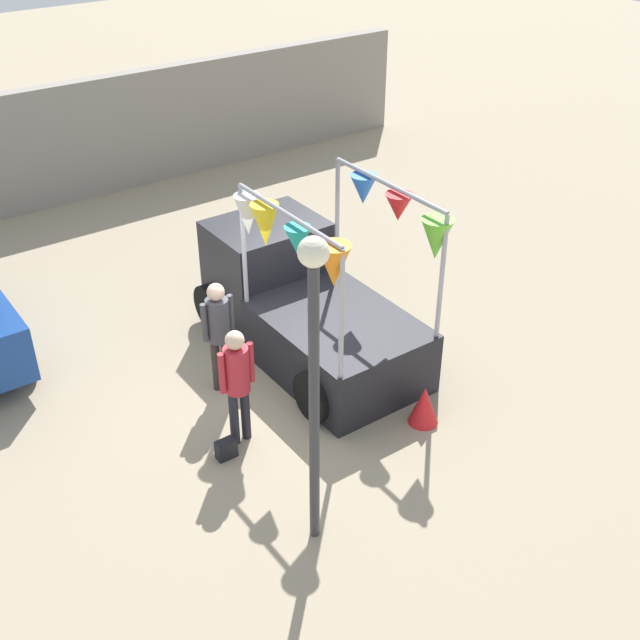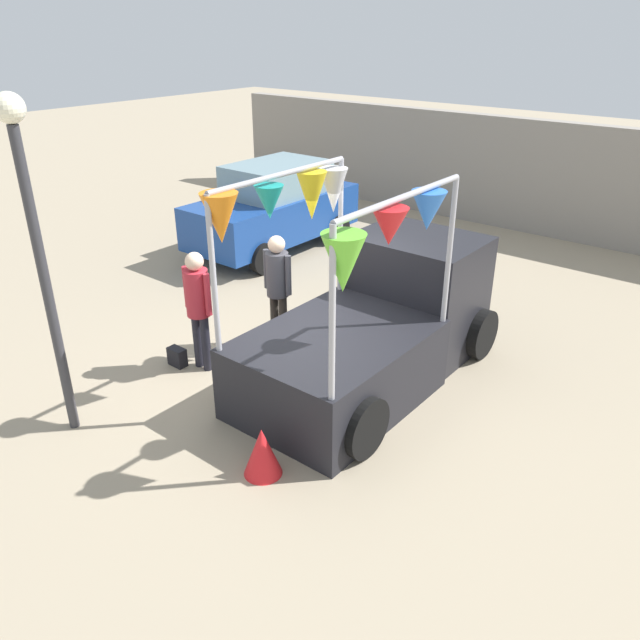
% 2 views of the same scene
% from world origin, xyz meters
% --- Properties ---
extents(ground_plane, '(60.00, 60.00, 0.00)m').
position_xyz_m(ground_plane, '(0.00, 0.00, 0.00)').
color(ground_plane, gray).
extents(vendor_truck, '(2.31, 4.05, 2.97)m').
position_xyz_m(vendor_truck, '(0.93, 0.75, 0.87)').
color(vendor_truck, black).
rests_on(vendor_truck, ground).
extents(parked_car, '(1.88, 4.00, 1.88)m').
position_xyz_m(parked_car, '(-3.89, 3.81, 0.94)').
color(parked_car, navy).
rests_on(parked_car, ground).
extents(person_customer, '(0.53, 0.34, 1.80)m').
position_xyz_m(person_customer, '(-1.13, -0.78, 1.09)').
color(person_customer, black).
rests_on(person_customer, ground).
extents(person_vendor, '(0.53, 0.34, 1.80)m').
position_xyz_m(person_vendor, '(-0.72, 0.45, 1.10)').
color(person_vendor, '#2D2823').
rests_on(person_vendor, ground).
extents(handbag, '(0.28, 0.16, 0.28)m').
position_xyz_m(handbag, '(-1.48, -0.98, 0.14)').
color(handbag, black).
rests_on(handbag, ground).
extents(street_lamp, '(0.32, 0.32, 4.01)m').
position_xyz_m(street_lamp, '(-1.29, -2.80, 2.61)').
color(street_lamp, '#333338').
rests_on(street_lamp, ground).
extents(brick_boundary_wall, '(18.00, 0.36, 2.60)m').
position_xyz_m(brick_boundary_wall, '(0.00, 8.60, 1.30)').
color(brick_boundary_wall, gray).
rests_on(brick_boundary_wall, ground).
extents(folded_kite_bundle_crimson, '(0.50, 0.50, 0.60)m').
position_xyz_m(folded_kite_bundle_crimson, '(1.20, -1.96, 0.30)').
color(folded_kite_bundle_crimson, red).
rests_on(folded_kite_bundle_crimson, ground).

